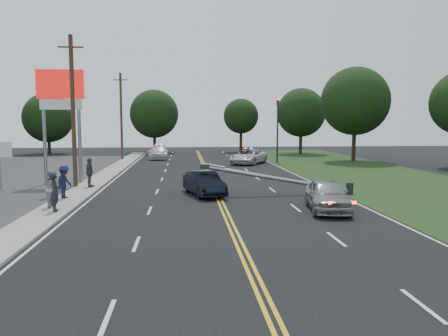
{
  "coord_description": "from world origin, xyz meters",
  "views": [
    {
      "loc": [
        -1.93,
        -17.57,
        4.37
      ],
      "look_at": [
        0.36,
        7.76,
        1.7
      ],
      "focal_mm": 35.0,
      "sensor_mm": 36.0,
      "label": 1
    }
  ],
  "objects": [
    {
      "name": "crashed_sedan",
      "position": [
        -0.79,
        8.39,
        0.72
      ],
      "size": [
        2.62,
        4.6,
        1.43
      ],
      "primitive_type": "imported",
      "rotation": [
        0.0,
        0.0,
        0.27
      ],
      "color": "black",
      "rests_on": "ground"
    },
    {
      "name": "utility_pole_mid",
      "position": [
        -9.2,
        12.0,
        5.08
      ],
      "size": [
        1.6,
        0.28,
        10.0
      ],
      "color": "#382619",
      "rests_on": "ground"
    },
    {
      "name": "traffic_signal",
      "position": [
        8.3,
        30.0,
        4.21
      ],
      "size": [
        0.28,
        0.41,
        7.05
      ],
      "color": "#2D2D30",
      "rests_on": "ground"
    },
    {
      "name": "emergency_a",
      "position": [
        4.76,
        27.8,
        0.78
      ],
      "size": [
        4.97,
        6.12,
        1.55
      ],
      "primitive_type": "imported",
      "rotation": [
        0.0,
        0.0,
        -0.51
      ],
      "color": "silver",
      "rests_on": "ground"
    },
    {
      "name": "utility_pole_far",
      "position": [
        -9.2,
        34.0,
        5.08
      ],
      "size": [
        1.6,
        0.28,
        10.0
      ],
      "color": "#382619",
      "rests_on": "ground"
    },
    {
      "name": "pylon_sign",
      "position": [
        -10.5,
        14.0,
        6.0
      ],
      "size": [
        3.2,
        0.35,
        8.0
      ],
      "color": "gray",
      "rests_on": "ground"
    },
    {
      "name": "tree_9",
      "position": [
        16.97,
        29.8,
        6.69
      ],
      "size": [
        7.55,
        7.55,
        10.47
      ],
      "color": "black",
      "rests_on": "ground"
    },
    {
      "name": "emergency_b",
      "position": [
        -5.04,
        34.99,
        0.77
      ],
      "size": [
        2.18,
        5.3,
        1.53
      ],
      "primitive_type": "imported",
      "rotation": [
        0.0,
        0.0,
        0.01
      ],
      "color": "silver",
      "rests_on": "ground"
    },
    {
      "name": "bystander_b",
      "position": [
        -8.58,
        4.85,
        1.06
      ],
      "size": [
        0.84,
        1.01,
        1.87
      ],
      "primitive_type": "imported",
      "rotation": [
        0.0,
        0.0,
        1.73
      ],
      "color": "#9E9FA3",
      "rests_on": "sidewalk"
    },
    {
      "name": "bystander_d",
      "position": [
        -8.18,
        11.61,
        1.09
      ],
      "size": [
        0.61,
        1.18,
        1.94
      ],
      "primitive_type": "imported",
      "rotation": [
        0.0,
        0.0,
        1.45
      ],
      "color": "#534A42",
      "rests_on": "sidewalk"
    },
    {
      "name": "grass_verge",
      "position": [
        13.5,
        10.0,
        0.01
      ],
      "size": [
        12.0,
        80.0,
        0.01
      ],
      "primitive_type": "cube",
      "color": "black",
      "rests_on": "ground"
    },
    {
      "name": "waiting_sedan",
      "position": [
        5.09,
        3.27,
        0.78
      ],
      "size": [
        2.54,
        4.82,
        1.56
      ],
      "primitive_type": "imported",
      "rotation": [
        0.0,
        0.0,
        -0.16
      ],
      "color": "gray",
      "rests_on": "ground"
    },
    {
      "name": "ground",
      "position": [
        0.0,
        0.0,
        0.0
      ],
      "size": [
        120.0,
        120.0,
        0.0
      ],
      "primitive_type": "plane",
      "color": "black",
      "rests_on": "ground"
    },
    {
      "name": "sidewalk",
      "position": [
        -8.4,
        10.0,
        0.06
      ],
      "size": [
        1.8,
        70.0,
        0.12
      ],
      "primitive_type": "cube",
      "color": "gray",
      "rests_on": "ground"
    },
    {
      "name": "centerline_yellow",
      "position": [
        0.0,
        10.0,
        0.01
      ],
      "size": [
        0.36,
        80.0,
        0.0
      ],
      "primitive_type": "cube",
      "color": "gold",
      "rests_on": "ground"
    },
    {
      "name": "bystander_c",
      "position": [
        -8.67,
        7.34,
        1.05
      ],
      "size": [
        1.0,
        1.35,
        1.86
      ],
      "primitive_type": "imported",
      "rotation": [
        0.0,
        0.0,
        1.29
      ],
      "color": "#171A3B",
      "rests_on": "sidewalk"
    },
    {
      "name": "bystander_a",
      "position": [
        -8.13,
        3.67,
        1.06
      ],
      "size": [
        0.55,
        0.74,
        1.88
      ],
      "primitive_type": "imported",
      "rotation": [
        0.0,
        0.0,
        1.72
      ],
      "color": "#212128",
      "rests_on": "sidewalk"
    },
    {
      "name": "fallen_streetlight",
      "position": [
        4.19,
        8.0,
        0.92
      ],
      "size": [
        9.36,
        0.44,
        1.91
      ],
      "color": "#2D2D30",
      "rests_on": "ground"
    },
    {
      "name": "tree_5",
      "position": [
        -20.7,
        44.97,
        4.98
      ],
      "size": [
        6.79,
        6.79,
        8.38
      ],
      "color": "black",
      "rests_on": "ground"
    },
    {
      "name": "tree_8",
      "position": [
        14.12,
        41.81,
        5.69
      ],
      "size": [
        6.7,
        6.7,
        9.05
      ],
      "color": "black",
      "rests_on": "ground"
    },
    {
      "name": "tree_6",
      "position": [
        -6.29,
        46.61,
        5.57
      ],
      "size": [
        6.99,
        6.99,
        9.08
      ],
      "color": "black",
      "rests_on": "ground"
    },
    {
      "name": "tree_7",
      "position": [
        6.31,
        46.05,
        5.24
      ],
      "size": [
        5.11,
        5.11,
        7.81
      ],
      "color": "black",
      "rests_on": "ground"
    }
  ]
}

